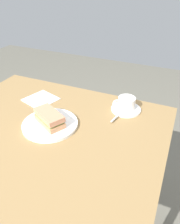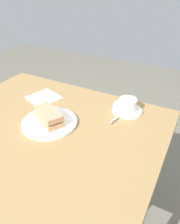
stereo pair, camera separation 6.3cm
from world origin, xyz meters
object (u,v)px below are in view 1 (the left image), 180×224
(sandwich_plate, at_px, (50,124))
(sandwich_front, at_px, (49,118))
(napkin, at_px, (41,99))
(coffee_saucer, at_px, (126,109))
(spoon, at_px, (118,115))
(coffee_cup, at_px, (126,103))
(dining_table, at_px, (46,144))

(sandwich_plate, bearing_deg, sandwich_front, 117.66)
(sandwich_plate, relative_size, napkin, 1.64)
(sandwich_front, relative_size, coffee_saucer, 1.15)
(coffee_saucer, bearing_deg, spoon, 78.44)
(sandwich_plate, height_order, coffee_saucer, sandwich_plate)
(sandwich_front, xyz_separation_m, spoon, (-0.26, -0.19, -0.03))
(sandwich_plate, distance_m, coffee_saucer, 0.38)
(napkin, bearing_deg, coffee_saucer, -169.19)
(coffee_cup, xyz_separation_m, spoon, (0.01, 0.07, -0.03))
(coffee_saucer, relative_size, coffee_cup, 1.38)
(sandwich_front, relative_size, coffee_cup, 1.59)
(spoon, relative_size, napkin, 0.66)
(dining_table, height_order, coffee_cup, coffee_cup)
(dining_table, xyz_separation_m, spoon, (-0.27, -0.22, 0.10))
(sandwich_front, height_order, coffee_cup, same)
(coffee_cup, bearing_deg, sandwich_plate, 43.75)
(sandwich_front, height_order, napkin, sandwich_front)
(dining_table, height_order, sandwich_front, sandwich_front)
(dining_table, bearing_deg, napkin, -52.53)
(dining_table, distance_m, coffee_saucer, 0.42)
(coffee_cup, distance_m, napkin, 0.45)
(sandwich_plate, xyz_separation_m, spoon, (-0.26, -0.19, 0.01))
(sandwich_front, height_order, spoon, sandwich_front)
(dining_table, height_order, napkin, napkin)
(dining_table, xyz_separation_m, coffee_saucer, (-0.28, -0.30, 0.09))
(dining_table, distance_m, napkin, 0.28)
(dining_table, relative_size, sandwich_front, 6.16)
(coffee_cup, bearing_deg, spoon, 79.42)
(coffee_saucer, bearing_deg, dining_table, 46.66)
(coffee_cup, bearing_deg, coffee_saucer, -152.43)
(sandwich_front, bearing_deg, sandwich_plate, -62.34)
(sandwich_plate, distance_m, coffee_cup, 0.38)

